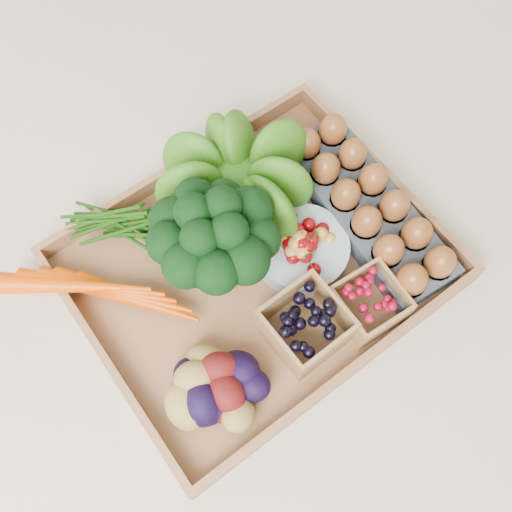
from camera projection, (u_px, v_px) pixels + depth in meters
ground at (256, 271)px, 0.93m from camera, size 4.00×4.00×0.00m
tray at (256, 269)px, 0.92m from camera, size 0.55×0.45×0.01m
carrots at (109, 290)px, 0.87m from camera, size 0.23×0.16×0.05m
lettuce at (238, 176)px, 0.89m from camera, size 0.16×0.16×0.16m
broccoli at (216, 252)px, 0.85m from camera, size 0.19×0.19×0.15m
cherry_bowl at (302, 250)px, 0.91m from camera, size 0.15×0.15×0.04m
egg_carton at (366, 210)px, 0.93m from camera, size 0.15×0.35×0.04m
potatoes at (211, 385)px, 0.79m from camera, size 0.16×0.16×0.09m
punnet_blackberry at (306, 325)px, 0.84m from camera, size 0.11×0.11×0.07m
punnet_raspberry at (369, 303)px, 0.86m from camera, size 0.10×0.10×0.06m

